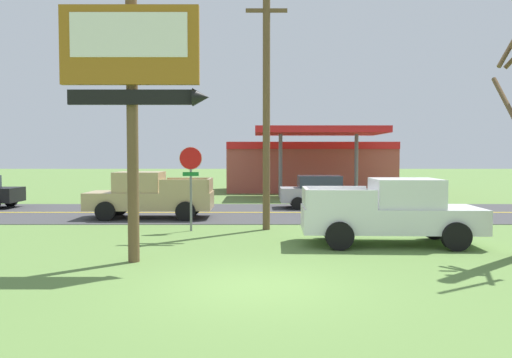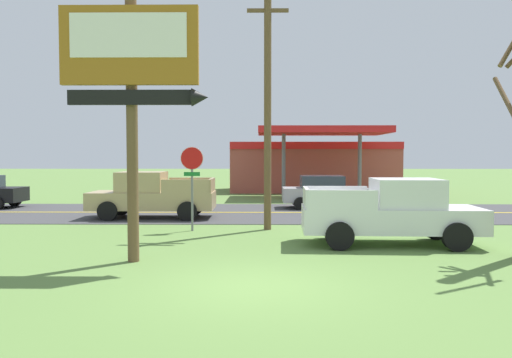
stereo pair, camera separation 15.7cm
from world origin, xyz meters
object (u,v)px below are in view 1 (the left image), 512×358
object	(u,v)px
pickup_white_parked_on_lawn	(393,212)
pickup_tan_on_road	(150,195)
gas_station	(310,165)
motel_sign	(135,75)
utility_pole	(268,95)
car_silver_far_lane	(323,192)
stop_sign	(192,173)

from	to	relation	value
pickup_white_parked_on_lawn	pickup_tan_on_road	world-z (taller)	same
gas_station	pickup_tan_on_road	distance (m)	18.37
motel_sign	utility_pole	distance (m)	6.50
pickup_white_parked_on_lawn	pickup_tan_on_road	size ratio (longest dim) A/B	1.01
car_silver_far_lane	gas_station	bearing A→B (deg)	86.91
stop_sign	pickup_white_parked_on_lawn	distance (m)	6.94
motel_sign	pickup_white_parked_on_lawn	size ratio (longest dim) A/B	1.24
utility_pole	pickup_tan_on_road	bearing A→B (deg)	146.67
gas_station	car_silver_far_lane	bearing A→B (deg)	-93.09
gas_station	pickup_tan_on_road	world-z (taller)	gas_station
gas_station	pickup_white_parked_on_lawn	distance (m)	22.49
motel_sign	car_silver_far_lane	distance (m)	14.72
motel_sign	pickup_tan_on_road	xyz separation A→B (m)	(-1.54, 8.78, -3.64)
stop_sign	pickup_tan_on_road	bearing A→B (deg)	122.15
gas_station	pickup_white_parked_on_lawn	world-z (taller)	gas_station
gas_station	car_silver_far_lane	distance (m)	12.34
utility_pole	gas_station	xyz separation A→B (m)	(3.58, 19.49, -2.83)
car_silver_far_lane	pickup_tan_on_road	bearing A→B (deg)	-152.85
stop_sign	pickup_white_parked_on_lawn	size ratio (longest dim) A/B	0.56
car_silver_far_lane	motel_sign	bearing A→B (deg)	-116.09
gas_station	car_silver_far_lane	world-z (taller)	gas_station
gas_station	pickup_white_parked_on_lawn	xyz separation A→B (m)	(0.10, -22.46, -0.98)
gas_station	pickup_tan_on_road	xyz separation A→B (m)	(-8.46, -16.28, -0.98)
utility_pole	gas_station	size ratio (longest dim) A/B	0.75
utility_pole	motel_sign	bearing A→B (deg)	-120.95
stop_sign	pickup_tan_on_road	distance (m)	4.33
utility_pole	pickup_white_parked_on_lawn	world-z (taller)	utility_pole
utility_pole	car_silver_far_lane	xyz separation A→B (m)	(2.92, 7.21, -3.95)
motel_sign	car_silver_far_lane	bearing A→B (deg)	63.91
utility_pole	pickup_tan_on_road	xyz separation A→B (m)	(-4.88, 3.21, -3.82)
utility_pole	pickup_tan_on_road	size ratio (longest dim) A/B	1.74
utility_pole	pickup_tan_on_road	world-z (taller)	utility_pole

